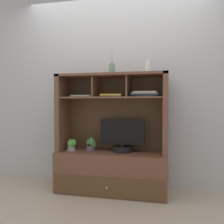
# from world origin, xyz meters

# --- Properties ---
(floor_plane) EXTENTS (6.00, 6.00, 0.02)m
(floor_plane) POSITION_xyz_m (0.00, 0.00, -0.01)
(floor_plane) COLOR tan
(floor_plane) RESTS_ON ground
(back_wall) EXTENTS (6.00, 0.02, 2.80)m
(back_wall) POSITION_xyz_m (0.00, 0.28, 1.40)
(back_wall) COLOR #B1B4B5
(back_wall) RESTS_ON ground
(media_console) EXTENTS (1.35, 0.54, 1.45)m
(media_console) POSITION_xyz_m (0.00, 0.01, 0.43)
(media_console) COLOR brown
(media_console) RESTS_ON ground
(tv_monitor) EXTENTS (0.54, 0.24, 0.40)m
(tv_monitor) POSITION_xyz_m (0.13, 0.00, 0.66)
(tv_monitor) COLOR black
(tv_monitor) RESTS_ON media_console
(potted_orchid) EXTENTS (0.12, 0.12, 0.17)m
(potted_orchid) POSITION_xyz_m (-0.27, 0.01, 0.57)
(potted_orchid) COLOR #55515B
(potted_orchid) RESTS_ON media_console
(potted_fern) EXTENTS (0.12, 0.11, 0.14)m
(potted_fern) POSITION_xyz_m (-0.52, -0.04, 0.56)
(potted_fern) COLOR gray
(potted_fern) RESTS_ON media_console
(magazine_stack_left) EXTENTS (0.33, 0.25, 0.03)m
(magazine_stack_left) POSITION_xyz_m (-0.38, 0.02, 1.18)
(magazine_stack_left) COLOR #4D7E5B
(magazine_stack_left) RESTS_ON media_console
(magazine_stack_centre) EXTENTS (0.27, 0.24, 0.03)m
(magazine_stack_centre) POSITION_xyz_m (0.01, -0.05, 1.19)
(magazine_stack_centre) COLOR #394B74
(magazine_stack_centre) RESTS_ON media_console
(magazine_stack_right) EXTENTS (0.34, 0.30, 0.06)m
(magazine_stack_right) POSITION_xyz_m (0.40, 0.01, 1.20)
(magazine_stack_right) COLOR #27353F
(magazine_stack_right) RESTS_ON media_console
(diffuser_bottle) EXTENTS (0.07, 0.07, 0.30)m
(diffuser_bottle) POSITION_xyz_m (0.00, -0.01, 1.51)
(diffuser_bottle) COLOR slate
(diffuser_bottle) RESTS_ON media_console
(ceramic_vase) EXTENTS (0.08, 0.08, 0.15)m
(ceramic_vase) POSITION_xyz_m (0.44, 0.01, 1.52)
(ceramic_vase) COLOR silver
(ceramic_vase) RESTS_ON media_console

